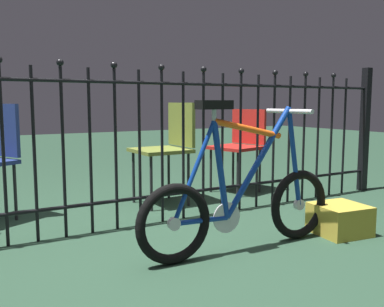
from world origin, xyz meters
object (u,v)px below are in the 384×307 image
chair_red (241,141)px  display_crate (340,219)px  chair_olive (169,142)px  bicycle (242,202)px

chair_red → display_crate: chair_red is taller
display_crate → chair_olive: bearing=112.7°
chair_olive → chair_red: size_ratio=1.08×
bicycle → chair_red: bicycle is taller
chair_olive → chair_red: chair_olive is taller
bicycle → chair_olive: bicycle is taller
chair_red → display_crate: bearing=-100.5°
chair_olive → display_crate: bearing=-67.3°
bicycle → chair_olive: size_ratio=1.54×
bicycle → display_crate: bicycle is taller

